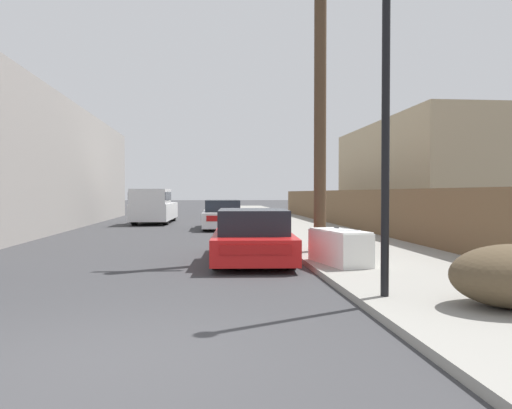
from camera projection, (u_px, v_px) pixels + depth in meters
name	position (u px, v px, depth m)	size (l,w,h in m)	color
ground_plane	(99.00, 366.00, 4.71)	(220.00, 220.00, 0.00)	#38383A
sidewalk_curb	(282.00, 221.00, 28.61)	(4.20, 63.00, 0.12)	gray
discarded_fridge	(339.00, 247.00, 10.70)	(1.04, 1.86, 0.75)	white
parked_sports_car_red	(253.00, 237.00, 12.03)	(2.11, 4.73, 1.26)	red
car_parked_mid	(222.00, 215.00, 22.91)	(1.85, 4.64, 1.32)	silver
pickup_truck	(154.00, 206.00, 26.71)	(2.12, 5.77, 1.85)	silver
utility_pole	(320.00, 74.00, 12.97)	(1.80, 0.32, 9.03)	#4C3826
street_lamp	(386.00, 103.00, 7.29)	(0.26, 0.26, 4.93)	black
wooden_fence	(345.00, 208.00, 22.69)	(0.08, 31.53, 1.65)	brown
building_left_block	(5.00, 167.00, 23.52)	(7.00, 25.10, 5.76)	gray
building_right_house	(428.00, 174.00, 26.31)	(6.00, 13.53, 5.28)	tan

